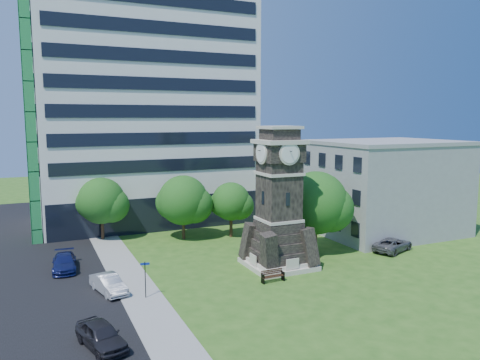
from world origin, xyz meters
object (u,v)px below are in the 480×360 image
clock_tower (279,207)px  car_street_mid (109,284)px  street_sign (145,275)px  car_street_south (101,335)px  park_bench (273,275)px  car_street_north (64,262)px  car_east_lot (393,245)px

clock_tower → car_street_mid: clock_tower is taller
car_street_mid → street_sign: bearing=-58.8°
clock_tower → car_street_south: (-16.21, -8.76, -4.55)m
park_bench → car_street_north: bearing=144.8°
car_street_south → park_bench: 14.93m
clock_tower → street_sign: bearing=-168.3°
car_street_north → park_bench: 17.79m
clock_tower → street_sign: clock_tower is taller
car_street_north → street_sign: bearing=-57.3°
car_street_south → car_street_mid: 8.59m
clock_tower → park_bench: bearing=-125.2°
car_east_lot → car_street_mid: bearing=68.8°
clock_tower → car_street_south: size_ratio=2.85×
clock_tower → park_bench: 6.23m
car_street_south → park_bench: size_ratio=2.24×
clock_tower → street_sign: size_ratio=4.49×
car_street_south → car_street_north: (-0.94, 15.28, -0.05)m
car_street_south → car_east_lot: car_street_south is taller
clock_tower → street_sign: 13.03m
car_street_north → car_east_lot: car_street_north is taller
car_street_north → car_east_lot: bearing=-9.0°
clock_tower → car_street_north: 18.92m
car_street_north → street_sign: 10.35m
street_sign → park_bench: bearing=5.8°
street_sign → car_street_mid: bearing=145.7°
car_street_north → car_street_south: bearing=-82.0°
clock_tower → car_east_lot: bearing=-2.4°
car_street_mid → car_street_south: bearing=-115.8°
car_east_lot → clock_tower: bearing=66.8°
park_bench → car_street_south: bearing=-160.2°
clock_tower → car_east_lot: clock_tower is taller
car_street_mid → car_east_lot: bearing=-14.9°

